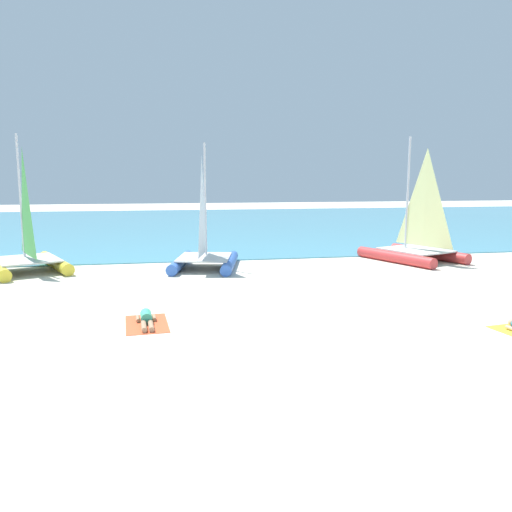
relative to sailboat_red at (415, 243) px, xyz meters
name	(u,v)px	position (x,y,z in m)	size (l,w,h in m)	color
ground_plane	(236,267)	(-8.56, -0.03, -0.87)	(120.00, 120.00, 0.00)	beige
ocean_water	(198,224)	(-8.56, 21.65, -0.84)	(120.00, 40.00, 0.05)	#4C9EB7
sailboat_red	(415,243)	(0.00, 0.00, 0.00)	(4.25, 5.19, 5.83)	#CC3838
sailboat_blue	(204,250)	(-9.95, -0.14, -0.06)	(3.46, 4.61, 5.40)	blue
sailboat_yellow	(27,252)	(-17.31, 0.46, -0.02)	(4.31, 5.13, 5.72)	yellow
towel_left	(147,324)	(-12.23, -8.38, -0.86)	(1.10, 1.90, 0.01)	#EA5933
sunbather_left	(146,319)	(-12.23, -8.31, -0.74)	(0.57, 1.57, 0.30)	#3FB28C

